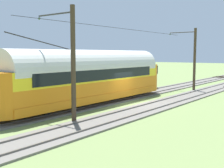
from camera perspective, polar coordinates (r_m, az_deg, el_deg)
name	(u,v)px	position (r m, az deg, el deg)	size (l,w,h in m)	color
ground_plane	(132,104)	(23.28, 4.01, -3.90)	(220.00, 220.00, 0.00)	olive
track_streetcar_siding	(158,105)	(22.44, 9.06, -4.20)	(2.80, 80.00, 0.18)	#666059
track_adjacent_siding	(113,100)	(24.76, 0.25, -3.17)	(2.80, 80.00, 0.18)	#666059
vintage_streetcar	(92,76)	(22.41, -3.98, 1.55)	(2.65, 18.15, 5.09)	orange
catenary_pole_foreground	(194,58)	(32.29, 15.94, 4.98)	(3.19, 0.28, 6.76)	#423323
catenary_pole_mid_near	(72,61)	(16.78, -7.95, 4.46)	(3.19, 0.28, 6.76)	#423323
overhead_wire_run	(129,29)	(26.23, 3.38, 10.85)	(2.98, 22.24, 0.18)	black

